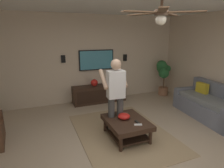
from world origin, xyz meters
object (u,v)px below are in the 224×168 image
object	(u,v)px
media_console	(100,94)
wall_speaker_right	(63,59)
remote_white	(138,125)
wall_speaker_left	(125,58)
person_standing	(116,92)
ceiling_fan	(161,14)
remote_black	(137,122)
vase_round	(94,83)
bowl	(124,116)
tv	(97,60)
potted_plant_tall	(163,72)
remote_grey	(124,113)
coffee_table	(126,124)
couch	(210,105)

from	to	relation	value
media_console	wall_speaker_right	distance (m)	1.56
remote_white	wall_speaker_left	bearing A→B (deg)	-93.74
person_standing	remote_white	xyz separation A→B (m)	(-0.59, -0.23, -0.52)
ceiling_fan	wall_speaker_left	bearing A→B (deg)	-18.01
remote_black	wall_speaker_right	distance (m)	3.11
vase_round	bowl	bearing A→B (deg)	178.88
tv	potted_plant_tall	world-z (taller)	tv
media_console	remote_grey	distance (m)	2.03
wall_speaker_left	wall_speaker_right	world-z (taller)	wall_speaker_right
potted_plant_tall	ceiling_fan	size ratio (longest dim) A/B	1.09
potted_plant_tall	wall_speaker_right	bearing A→B (deg)	83.43
person_standing	wall_speaker_right	size ratio (longest dim) A/B	7.45
bowl	remote_white	xyz separation A→B (m)	(-0.38, -0.13, -0.05)
coffee_table	media_console	bearing A→B (deg)	-4.75
potted_plant_tall	wall_speaker_left	size ratio (longest dim) A/B	5.67
couch	remote_grey	world-z (taller)	couch
bowl	remote_white	distance (m)	0.40
potted_plant_tall	ceiling_fan	world-z (taller)	ceiling_fan
coffee_table	remote_white	bearing A→B (deg)	-161.57
remote_black	potted_plant_tall	bearing A→B (deg)	133.11
coffee_table	remote_black	bearing A→B (deg)	-144.01
media_console	person_standing	bearing A→B (deg)	-8.91
coffee_table	media_console	size ratio (longest dim) A/B	0.59
couch	coffee_table	xyz separation A→B (m)	(-0.12, 2.50, -0.02)
ceiling_fan	wall_speaker_right	bearing A→B (deg)	15.64
remote_white	wall_speaker_right	world-z (taller)	wall_speaker_right
bowl	vase_round	world-z (taller)	vase_round
person_standing	vase_round	xyz separation A→B (m)	(2.01, -0.14, -0.27)
wall_speaker_left	remote_black	bearing A→B (deg)	159.04
tv	ceiling_fan	xyz separation A→B (m)	(-3.38, 0.09, 1.07)
couch	wall_speaker_right	world-z (taller)	wall_speaker_right
coffee_table	bowl	size ratio (longest dim) A/B	3.92
person_standing	potted_plant_tall	distance (m)	3.26
couch	wall_speaker_left	xyz separation A→B (m)	(2.45, 1.29, 1.04)
remote_white	remote_black	distance (m)	0.11
couch	potted_plant_tall	xyz separation A→B (m)	(2.06, -0.03, 0.53)
coffee_table	wall_speaker_left	distance (m)	3.03
coffee_table	wall_speaker_right	bearing A→B (deg)	18.18
couch	wall_speaker_right	size ratio (longest dim) A/B	9.01
wall_speaker_left	vase_round	bearing A→B (deg)	102.96
media_console	potted_plant_tall	size ratio (longest dim) A/B	1.36
couch	remote_white	distance (m)	2.44
coffee_table	wall_speaker_right	world-z (taller)	wall_speaker_right
couch	media_console	distance (m)	3.19
coffee_table	person_standing	size ratio (longest dim) A/B	0.61
potted_plant_tall	remote_black	distance (m)	3.40
remote_grey	coffee_table	bearing A→B (deg)	-68.28
coffee_table	remote_white	size ratio (longest dim) A/B	6.67
media_console	potted_plant_tall	xyz separation A→B (m)	(-0.13, -2.33, 0.57)
remote_grey	ceiling_fan	size ratio (longest dim) A/B	0.13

